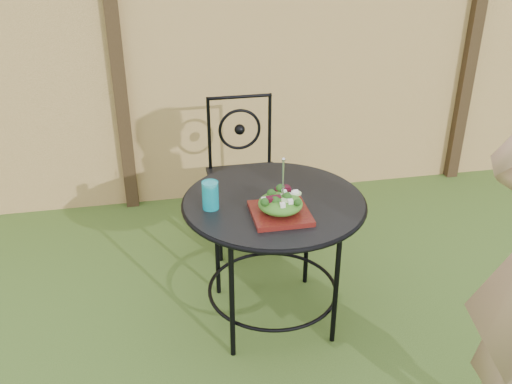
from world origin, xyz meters
TOP-DOWN VIEW (x-y plane):
  - fence at (-0.00, 2.19)m, footprint 8.00×0.12m
  - patio_table at (-0.55, 0.69)m, footprint 0.92×0.92m
  - patio_chair at (-0.55, 1.53)m, footprint 0.46×0.46m
  - salad_plate at (-0.56, 0.53)m, footprint 0.27×0.27m
  - salad at (-0.56, 0.53)m, footprint 0.21×0.21m
  - fork at (-0.55, 0.53)m, footprint 0.01×0.01m
  - drinking_glass at (-0.87, 0.66)m, footprint 0.08×0.08m

SIDE VIEW (x-z plane):
  - patio_chair at x=-0.55m, z-range 0.03..0.98m
  - patio_table at x=-0.55m, z-range 0.22..0.95m
  - salad_plate at x=-0.56m, z-range 0.72..0.75m
  - salad at x=-0.56m, z-range 0.75..0.83m
  - drinking_glass at x=-0.87m, z-range 0.72..0.86m
  - fork at x=-0.55m, z-range 0.83..1.01m
  - fence at x=0.00m, z-range 0.00..1.90m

